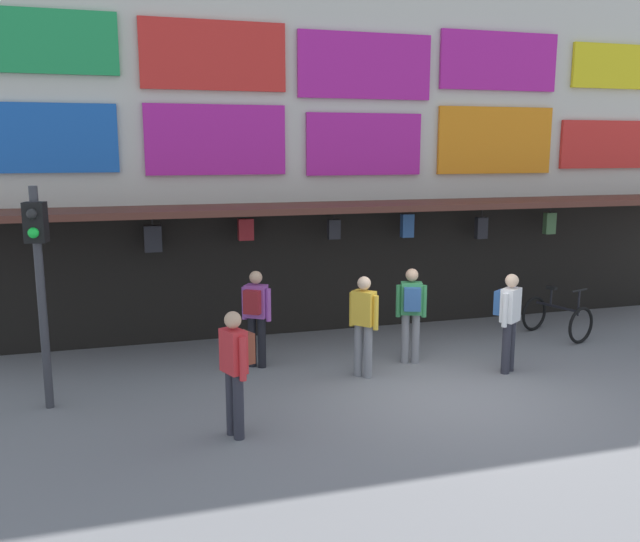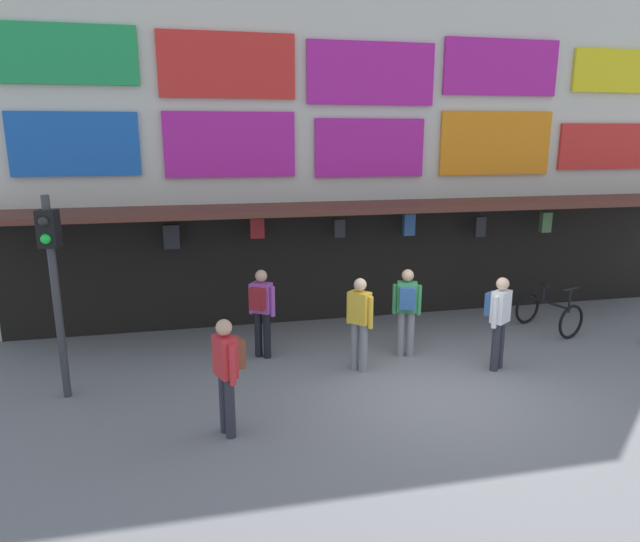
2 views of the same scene
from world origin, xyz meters
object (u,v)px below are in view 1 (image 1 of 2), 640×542
Objects in this scene: pedestrian_in_yellow at (411,309)px; pedestrian_in_blue at (236,364)px; pedestrian_in_red at (364,321)px; pedestrian_in_white at (256,312)px; traffic_light_near at (39,262)px; bicycle_parked at (557,318)px; pedestrian_in_green at (509,315)px.

pedestrian_in_yellow is 3.99m from pedestrian_in_blue.
pedestrian_in_red and pedestrian_in_blue have the same top height.
pedestrian_in_red is 1.00× the size of pedestrian_in_white.
traffic_light_near is 2.42× the size of bicycle_parked.
traffic_light_near is 1.90× the size of pedestrian_in_white.
pedestrian_in_red is at bearing -0.11° from traffic_light_near.
traffic_light_near is at bearing 145.20° from pedestrian_in_blue.
traffic_light_near is at bearing -176.02° from pedestrian_in_yellow.
traffic_light_near is 1.90× the size of pedestrian_in_red.
pedestrian_in_red is (-4.50, -1.12, 0.55)m from bicycle_parked.
pedestrian_in_blue is (-4.75, -1.25, 0.00)m from pedestrian_in_green.
pedestrian_in_green is at bearing 14.73° from pedestrian_in_blue.
bicycle_parked is at bearing 6.80° from traffic_light_near.
bicycle_parked is 0.79× the size of pedestrian_in_white.
pedestrian_in_white is at bearing -178.36° from bicycle_parked.
pedestrian_in_white is at bearing 160.69° from pedestrian_in_green.
pedestrian_in_red is 1.86m from pedestrian_in_white.
pedestrian_in_yellow and pedestrian_in_white have the same top height.
pedestrian_in_green is at bearing -19.31° from pedestrian_in_white.
bicycle_parked is 4.67m from pedestrian_in_red.
pedestrian_in_blue reaches higher than bicycle_parked.
pedestrian_in_blue is at bearing -144.21° from pedestrian_in_red.
pedestrian_in_yellow is at bearing 22.11° from pedestrian_in_red.
pedestrian_in_green is (1.37, -0.87, 0.00)m from pedestrian_in_yellow.
pedestrian_in_green is (7.22, -0.46, -1.16)m from traffic_light_near.
pedestrian_in_green reaches higher than bicycle_parked.
traffic_light_near is 5.97m from pedestrian_in_yellow.
pedestrian_in_red is 2.44m from pedestrian_in_green.
pedestrian_in_white is at bearing 168.56° from pedestrian_in_yellow.
traffic_light_near is 1.90× the size of pedestrian_in_yellow.
pedestrian_in_red is 1.00× the size of pedestrian_in_green.
pedestrian_in_red is 1.10m from pedestrian_in_yellow.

